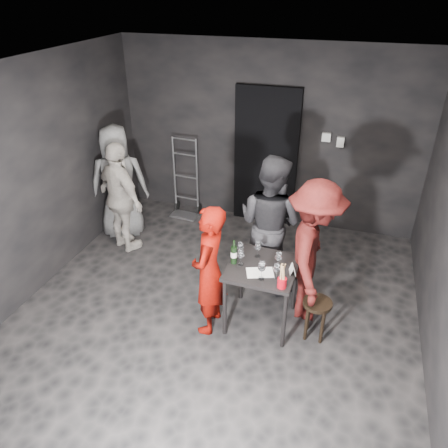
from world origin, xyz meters
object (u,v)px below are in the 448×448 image
(stool, at_px, (317,310))
(wine_bottle, at_px, (234,254))
(server_red, at_px, (209,271))
(man_maroon, at_px, (314,245))
(woman_black, at_px, (270,214))
(bystander_cream, at_px, (121,196))
(tasting_table, at_px, (262,274))
(hand_truck, at_px, (186,201))
(breadstick_cup, at_px, (282,276))
(bystander_grey, at_px, (118,176))

(stool, height_order, wine_bottle, wine_bottle)
(server_red, relative_size, man_maroon, 0.80)
(woman_black, bearing_deg, man_maroon, 163.12)
(stool, bearing_deg, woman_black, 131.35)
(man_maroon, xyz_separation_m, bystander_cream, (-2.68, 0.61, -0.09))
(man_maroon, distance_m, wine_bottle, 0.86)
(stool, height_order, man_maroon, man_maroon)
(tasting_table, height_order, bystander_cream, bystander_cream)
(stool, height_order, server_red, server_red)
(server_red, bearing_deg, stool, 97.05)
(woman_black, bearing_deg, tasting_table, 117.55)
(hand_truck, relative_size, bystander_cream, 0.78)
(man_maroon, relative_size, breadstick_cup, 6.40)
(bystander_cream, bearing_deg, tasting_table, -174.58)
(wine_bottle, bearing_deg, woman_black, 74.39)
(bystander_grey, relative_size, breadstick_cup, 6.54)
(server_red, bearing_deg, wine_bottle, 134.07)
(woman_black, distance_m, bystander_cream, 2.11)
(hand_truck, relative_size, breadstick_cup, 4.48)
(stool, height_order, woman_black, woman_black)
(woman_black, xyz_separation_m, bystander_cream, (-2.10, 0.17, -0.15))
(bystander_grey, bearing_deg, stool, 130.48)
(woman_black, xyz_separation_m, bystander_grey, (-2.33, 0.52, -0.04))
(bystander_cream, height_order, breadstick_cup, bystander_cream)
(tasting_table, bearing_deg, hand_truck, 129.72)
(bystander_cream, bearing_deg, bystander_grey, -28.98)
(woman_black, relative_size, bystander_cream, 1.18)
(hand_truck, bearing_deg, breadstick_cup, -45.98)
(hand_truck, height_order, stool, hand_truck)
(bystander_cream, bearing_deg, breadstick_cup, -178.05)
(tasting_table, relative_size, breadstick_cup, 2.61)
(man_maroon, height_order, breadstick_cup, man_maroon)
(bystander_grey, bearing_deg, man_maroon, 135.80)
(woman_black, bearing_deg, stool, 151.79)
(tasting_table, bearing_deg, bystander_cream, 157.31)
(hand_truck, distance_m, server_red, 2.72)
(stool, xyz_separation_m, man_maroon, (-0.13, 0.37, 0.56))
(server_red, height_order, wine_bottle, server_red)
(server_red, height_order, bystander_grey, bystander_grey)
(woman_black, height_order, breadstick_cup, woman_black)
(server_red, xyz_separation_m, wine_bottle, (0.20, 0.21, 0.12))
(man_maroon, bearing_deg, stool, -164.82)
(server_red, distance_m, bystander_grey, 2.44)
(tasting_table, relative_size, woman_black, 0.39)
(tasting_table, xyz_separation_m, breadstick_cup, (0.26, -0.29, 0.23))
(bystander_grey, height_order, wine_bottle, bystander_grey)
(stool, distance_m, bystander_grey, 3.36)
(bystander_grey, bearing_deg, wine_bottle, 122.50)
(stool, bearing_deg, wine_bottle, 178.21)
(stool, relative_size, man_maroon, 0.26)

